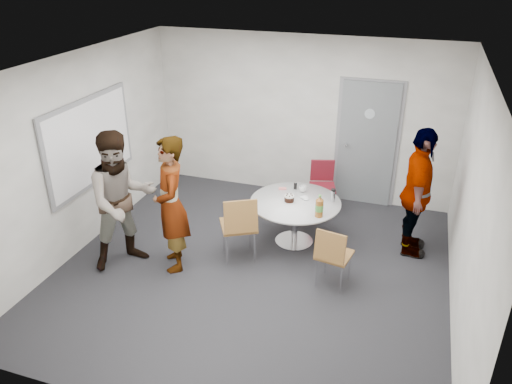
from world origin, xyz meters
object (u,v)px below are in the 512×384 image
(door, at_px, (367,144))
(chair_far, at_px, (322,181))
(chair_near_right, at_px, (332,253))
(person_right, at_px, (417,193))
(person_main, at_px, (171,205))
(chair_near_left, at_px, (240,223))
(whiteboard, at_px, (90,142))
(person_left, at_px, (122,201))
(table, at_px, (297,207))

(door, relative_size, chair_far, 2.54)
(chair_near_right, height_order, person_right, person_right)
(door, bearing_deg, person_main, -128.17)
(person_main, bearing_deg, chair_near_right, 63.51)
(chair_near_left, height_order, person_right, person_right)
(whiteboard, distance_m, person_main, 1.58)
(door, xyz_separation_m, chair_near_left, (-1.34, -2.34, -0.43))
(chair_far, bearing_deg, door, -156.47)
(person_left, height_order, person_right, person_left)
(door, bearing_deg, table, -113.80)
(table, bearing_deg, person_right, 10.26)
(chair_near_right, height_order, person_main, person_main)
(person_left, bearing_deg, person_right, -27.02)
(chair_far, relative_size, person_main, 0.45)
(chair_far, relative_size, person_left, 0.44)
(person_right, bearing_deg, table, 97.35)
(whiteboard, relative_size, chair_near_right, 2.25)
(person_left, relative_size, person_right, 1.03)
(chair_near_left, bearing_deg, person_main, 175.78)
(chair_near_left, bearing_deg, person_left, 170.16)
(person_main, height_order, person_right, person_main)
(door, bearing_deg, chair_near_right, -91.15)
(whiteboard, xyz_separation_m, chair_near_left, (2.22, -0.06, -0.85))
(chair_near_left, relative_size, chair_near_right, 1.16)
(whiteboard, xyz_separation_m, chair_far, (2.96, 1.79, -0.94))
(chair_far, bearing_deg, person_right, 132.82)
(whiteboard, bearing_deg, table, 12.62)
(whiteboard, xyz_separation_m, person_left, (0.79, -0.56, -0.51))
(door, height_order, person_right, door)
(whiteboard, bearing_deg, person_left, -35.49)
(whiteboard, height_order, person_right, whiteboard)
(whiteboard, relative_size, table, 1.48)
(whiteboard, distance_m, person_right, 4.54)
(chair_near_right, relative_size, person_main, 0.46)
(whiteboard, distance_m, person_left, 1.10)
(person_main, xyz_separation_m, person_left, (-0.63, -0.13, 0.02))
(person_left, bearing_deg, person_main, -37.53)
(chair_far, height_order, person_left, person_left)
(chair_far, bearing_deg, chair_near_left, 51.85)
(whiteboard, xyz_separation_m, chair_near_right, (3.51, -0.26, -0.94))
(table, bearing_deg, chair_near_left, -131.35)
(door, height_order, whiteboard, door)
(person_right, bearing_deg, whiteboard, 98.87)
(chair_near_right, distance_m, person_left, 2.77)
(door, xyz_separation_m, table, (-0.73, -1.65, -0.45))
(door, xyz_separation_m, chair_near_right, (-0.05, -2.54, -0.51))
(chair_near_right, xyz_separation_m, chair_far, (-0.54, 2.04, -0.01))
(chair_near_right, xyz_separation_m, person_right, (0.90, 1.18, 0.41))
(whiteboard, xyz_separation_m, person_main, (1.43, -0.43, -0.53))
(whiteboard, bearing_deg, chair_near_right, -4.17)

